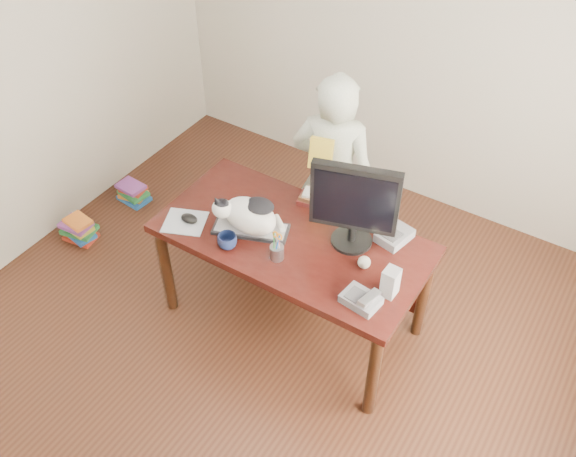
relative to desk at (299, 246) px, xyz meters
The scene contains 18 objects.
room 1.01m from the desk, 90.00° to the right, with size 4.50×4.50×4.50m.
desk is the anchor object (origin of this frame).
keyboard 0.33m from the desk, 143.84° to the right, with size 0.48×0.31×0.03m.
cat 0.41m from the desk, 144.18° to the right, with size 0.42×0.32×0.25m.
monitor 0.56m from the desk, ahead, with size 0.48×0.30×0.55m.
pen_cup 0.35m from the desk, 85.64° to the right, with size 0.09×0.09×0.20m.
mousepad 0.71m from the desk, 152.08° to the right, with size 0.31×0.30×0.01m.
mouse 0.68m from the desk, 152.80° to the right, with size 0.13×0.11×0.04m.
coffee_mug 0.48m from the desk, 127.07° to the right, with size 0.11×0.11×0.09m, color #0D1636.
phone 0.68m from the desk, 28.82° to the right, with size 0.21×0.17×0.09m.
speaker 0.73m from the desk, 14.97° to the right, with size 0.08×0.09×0.18m.
baseball 0.51m from the desk, ahead, with size 0.07×0.07×0.07m.
book_stack 0.32m from the desk, 100.44° to the left, with size 0.22×0.18×0.07m.
calculator 0.58m from the desk, 22.93° to the left, with size 0.19×0.23×0.06m.
person 0.55m from the desk, 97.80° to the left, with size 0.55×0.36×1.51m, color white.
held_book 0.57m from the desk, 101.48° to the left, with size 0.16×0.12×0.20m.
book_pile_a 1.85m from the desk, behind, with size 0.27×0.22×0.18m.
book_pile_b 1.82m from the desk, behind, with size 0.26×0.20×0.15m.
Camera 1 is at (1.44, -1.71, 3.33)m, focal length 40.00 mm.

